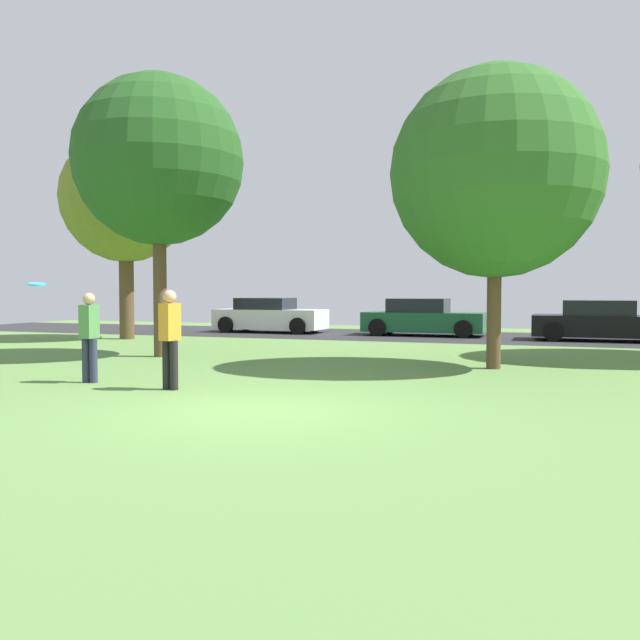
{
  "coord_description": "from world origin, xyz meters",
  "views": [
    {
      "loc": [
        3.96,
        -8.38,
        1.68
      ],
      "look_at": [
        0.0,
        2.48,
        1.17
      ],
      "focal_mm": 37.63,
      "sensor_mm": 36.0,
      "label": 1
    }
  ],
  "objects_px": {
    "frisbee_disc": "(37,284)",
    "oak_tree_center": "(159,161)",
    "parked_car_green": "(423,318)",
    "parked_car_black": "(604,322)",
    "oak_tree_right": "(125,199)",
    "parked_car_white": "(270,316)",
    "oak_tree_left": "(496,173)",
    "person_thrower": "(89,333)",
    "person_walking": "(170,335)"
  },
  "relations": [
    {
      "from": "parked_car_green",
      "to": "parked_car_black",
      "type": "height_order",
      "value": "parked_car_green"
    },
    {
      "from": "oak_tree_left",
      "to": "frisbee_disc",
      "type": "relative_size",
      "value": 16.82
    },
    {
      "from": "oak_tree_right",
      "to": "parked_car_white",
      "type": "bearing_deg",
      "value": 57.95
    },
    {
      "from": "oak_tree_center",
      "to": "person_walking",
      "type": "xyz_separation_m",
      "value": [
        3.35,
        -4.79,
        -3.98
      ]
    },
    {
      "from": "oak_tree_right",
      "to": "parked_car_white",
      "type": "relative_size",
      "value": 1.61
    },
    {
      "from": "person_thrower",
      "to": "person_walking",
      "type": "relative_size",
      "value": 0.97
    },
    {
      "from": "person_thrower",
      "to": "frisbee_disc",
      "type": "bearing_deg",
      "value": 0.0
    },
    {
      "from": "parked_car_white",
      "to": "person_walking",
      "type": "bearing_deg",
      "value": -71.91
    },
    {
      "from": "parked_car_green",
      "to": "frisbee_disc",
      "type": "bearing_deg",
      "value": -101.09
    },
    {
      "from": "frisbee_disc",
      "to": "oak_tree_center",
      "type": "bearing_deg",
      "value": 104.95
    },
    {
      "from": "oak_tree_left",
      "to": "frisbee_disc",
      "type": "xyz_separation_m",
      "value": [
        -6.61,
        -6.11,
        -2.38
      ]
    },
    {
      "from": "parked_car_black",
      "to": "frisbee_disc",
      "type": "bearing_deg",
      "value": -121.06
    },
    {
      "from": "frisbee_disc",
      "to": "parked_car_green",
      "type": "bearing_deg",
      "value": 78.91
    },
    {
      "from": "oak_tree_right",
      "to": "person_thrower",
      "type": "distance_m",
      "value": 11.85
    },
    {
      "from": "person_walking",
      "to": "parked_car_white",
      "type": "height_order",
      "value": "person_walking"
    },
    {
      "from": "oak_tree_center",
      "to": "oak_tree_right",
      "type": "bearing_deg",
      "value": 133.12
    },
    {
      "from": "oak_tree_left",
      "to": "person_walking",
      "type": "xyz_separation_m",
      "value": [
        -4.84,
        -5.01,
        -3.23
      ]
    },
    {
      "from": "oak_tree_center",
      "to": "frisbee_disc",
      "type": "bearing_deg",
      "value": -75.05
    },
    {
      "from": "oak_tree_center",
      "to": "person_walking",
      "type": "bearing_deg",
      "value": -55.03
    },
    {
      "from": "oak_tree_right",
      "to": "oak_tree_center",
      "type": "distance_m",
      "value": 6.67
    },
    {
      "from": "parked_car_white",
      "to": "parked_car_green",
      "type": "xyz_separation_m",
      "value": [
        6.13,
        0.19,
        -0.01
      ]
    },
    {
      "from": "person_thrower",
      "to": "parked_car_white",
      "type": "relative_size",
      "value": 0.38
    },
    {
      "from": "oak_tree_right",
      "to": "oak_tree_center",
      "type": "relative_size",
      "value": 0.99
    },
    {
      "from": "frisbee_disc",
      "to": "parked_car_black",
      "type": "distance_m",
      "value": 17.99
    },
    {
      "from": "parked_car_black",
      "to": "person_walking",
      "type": "bearing_deg",
      "value": -117.67
    },
    {
      "from": "person_walking",
      "to": "parked_car_black",
      "type": "xyz_separation_m",
      "value": [
        7.49,
        14.28,
        -0.31
      ]
    },
    {
      "from": "oak_tree_center",
      "to": "oak_tree_left",
      "type": "bearing_deg",
      "value": 1.56
    },
    {
      "from": "frisbee_disc",
      "to": "parked_car_green",
      "type": "height_order",
      "value": "frisbee_disc"
    },
    {
      "from": "frisbee_disc",
      "to": "person_thrower",
      "type": "bearing_deg",
      "value": 93.38
    },
    {
      "from": "parked_car_white",
      "to": "parked_car_green",
      "type": "distance_m",
      "value": 6.14
    },
    {
      "from": "person_thrower",
      "to": "oak_tree_right",
      "type": "bearing_deg",
      "value": -150.64
    },
    {
      "from": "oak_tree_center",
      "to": "frisbee_disc",
      "type": "xyz_separation_m",
      "value": [
        1.57,
        -5.89,
        -3.14
      ]
    },
    {
      "from": "oak_tree_center",
      "to": "parked_car_white",
      "type": "height_order",
      "value": "oak_tree_center"
    },
    {
      "from": "person_walking",
      "to": "parked_car_green",
      "type": "xyz_separation_m",
      "value": [
        1.35,
        14.84,
        -0.3
      ]
    },
    {
      "from": "parked_car_white",
      "to": "parked_car_green",
      "type": "bearing_deg",
      "value": 1.78
    },
    {
      "from": "oak_tree_left",
      "to": "parked_car_black",
      "type": "distance_m",
      "value": 10.27
    },
    {
      "from": "oak_tree_right",
      "to": "parked_car_black",
      "type": "xyz_separation_m",
      "value": [
        15.4,
        4.62,
        -4.17
      ]
    },
    {
      "from": "oak_tree_left",
      "to": "parked_car_green",
      "type": "distance_m",
      "value": 11.01
    },
    {
      "from": "person_walking",
      "to": "parked_car_black",
      "type": "height_order",
      "value": "person_walking"
    },
    {
      "from": "oak_tree_center",
      "to": "frisbee_disc",
      "type": "height_order",
      "value": "oak_tree_center"
    },
    {
      "from": "parked_car_green",
      "to": "parked_car_white",
      "type": "bearing_deg",
      "value": -178.22
    },
    {
      "from": "person_thrower",
      "to": "person_walking",
      "type": "distance_m",
      "value": 1.87
    },
    {
      "from": "person_walking",
      "to": "parked_car_green",
      "type": "height_order",
      "value": "person_walking"
    },
    {
      "from": "oak_tree_right",
      "to": "parked_car_black",
      "type": "relative_size",
      "value": 1.53
    },
    {
      "from": "parked_car_black",
      "to": "person_thrower",
      "type": "bearing_deg",
      "value": -123.66
    },
    {
      "from": "oak_tree_left",
      "to": "oak_tree_center",
      "type": "distance_m",
      "value": 8.22
    },
    {
      "from": "person_thrower",
      "to": "parked_car_black",
      "type": "distance_m",
      "value": 16.86
    },
    {
      "from": "person_thrower",
      "to": "parked_car_green",
      "type": "height_order",
      "value": "person_thrower"
    },
    {
      "from": "oak_tree_left",
      "to": "parked_car_green",
      "type": "height_order",
      "value": "oak_tree_left"
    },
    {
      "from": "person_walking",
      "to": "parked_car_white",
      "type": "distance_m",
      "value": 15.41
    }
  ]
}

